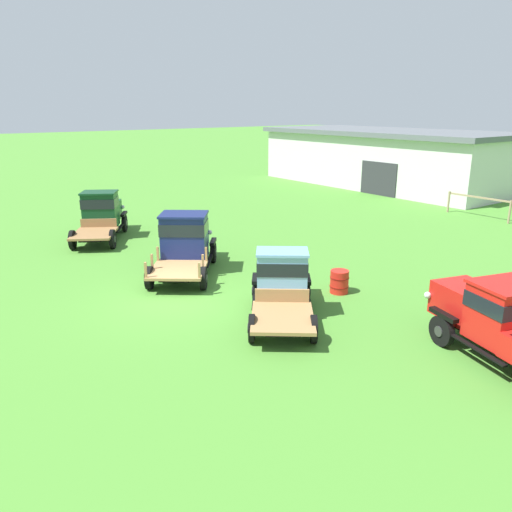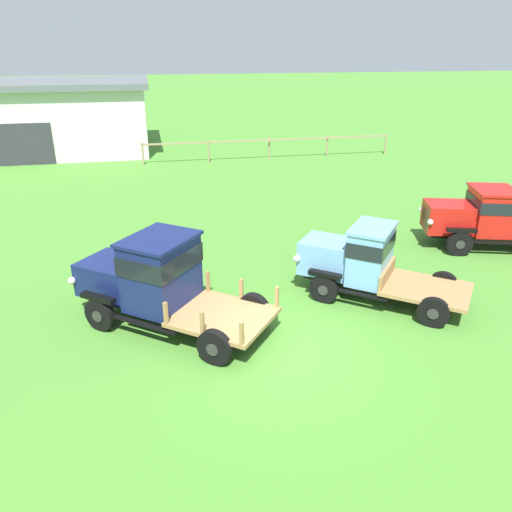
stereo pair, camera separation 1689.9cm
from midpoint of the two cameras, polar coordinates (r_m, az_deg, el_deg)
The scene contains 7 objects.
ground_plane at distance 12.13m, azimuth 15.73°, elevation -15.82°, with size 240.00×240.00×0.00m, color #47842D.
farm_shed at distance 39.44m, azimuth 25.18°, elevation 9.13°, with size 20.73×9.46×4.46m.
vintage_truck_foreground_near at distance 19.10m, azimuth -5.23°, elevation 0.83°, with size 5.31×4.18×2.30m.
vintage_truck_second_in_line at distance 14.34m, azimuth 12.70°, elevation -4.94°, with size 5.14×4.57×2.33m.
vintage_truck_midrow_center at distance 12.18m, azimuth 34.44°, elevation -12.44°, with size 4.60×4.13×2.09m.
vintage_truck_far_side at distance 14.45m, azimuth 61.35°, elevation -14.18°, with size 5.25×3.18×2.08m.
oil_drum_beside_row at distance 14.89m, azimuth 37.13°, elevation -10.66°, with size 0.67×0.67×0.81m.
Camera 1 is at (14.32, -7.29, 6.27)m, focal length 35.00 mm.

